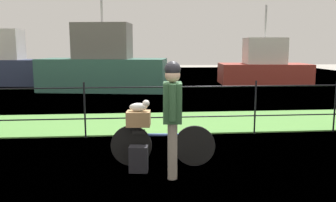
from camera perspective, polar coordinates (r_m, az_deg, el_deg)
name	(u,v)px	position (r m, az deg, el deg)	size (l,w,h in m)	color
ground_plane	(187,173)	(5.31, 3.08, -11.80)	(60.00, 60.00, 0.00)	gray
grass_strip	(167,122)	(8.61, -0.24, -3.52)	(27.00, 2.40, 0.03)	#569342
harbor_water	(152,87)	(16.19, -2.60, 2.34)	(30.00, 30.00, 0.00)	slate
iron_fence	(172,105)	(7.22, 0.64, -0.62)	(18.04, 0.04, 1.17)	black
bicycle_main	(162,145)	(5.51, -1.04, -7.22)	(1.65, 0.24, 0.65)	black
wooden_crate	(138,118)	(5.43, -4.90, -2.89)	(0.37, 0.28, 0.23)	#A87F51
terrier_dog	(140,106)	(5.39, -4.67, -0.88)	(0.32, 0.17, 0.18)	silver
cyclist_person	(172,109)	(4.91, 0.75, -1.32)	(0.30, 0.54, 1.68)	gray
backpack_on_paving	(139,159)	(5.31, -4.88, -9.53)	(0.28, 0.18, 0.40)	black
moored_boat_near	(103,66)	(15.00, -10.65, 5.65)	(5.54, 2.86, 4.45)	#336656
moored_boat_mid	(264,67)	(18.24, 15.55, 5.40)	(4.59, 2.60, 3.91)	#9E3328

